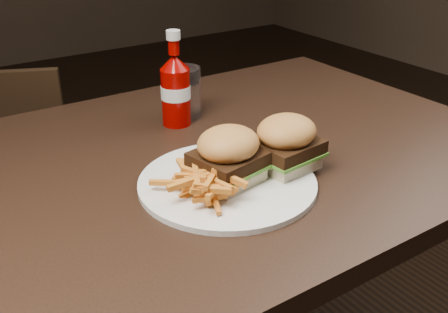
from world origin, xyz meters
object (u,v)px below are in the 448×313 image
plate (227,183)px  ketchup_bottle (176,97)px  dining_table (205,162)px  tumbler (185,93)px  chair_far (22,182)px

plate → ketchup_bottle: ketchup_bottle is taller
dining_table → plate: size_ratio=3.99×
tumbler → ketchup_bottle: bearing=-143.3°
dining_table → tumbler: tumbler is taller
chair_far → plate: plate is taller
plate → tumbler: 0.33m
dining_table → chair_far: dining_table is taller
plate → chair_far: bearing=102.4°
dining_table → chair_far: 0.78m
chair_far → plate: size_ratio=1.20×
tumbler → chair_far: bearing=118.4°
ketchup_bottle → tumbler: size_ratio=1.09×
chair_far → tumbler: size_ratio=3.23×
plate → dining_table: bearing=74.5°
dining_table → ketchup_bottle: ketchup_bottle is taller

